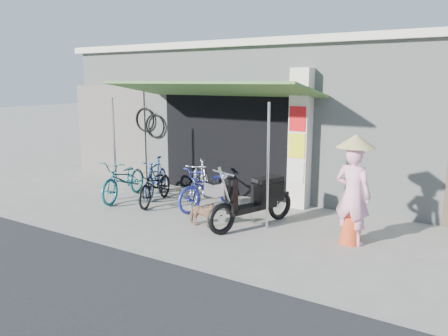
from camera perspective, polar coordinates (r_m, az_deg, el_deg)
The scene contains 13 objects.
ground at distance 8.17m, azimuth -2.51°, elevation -8.23°, with size 80.00×80.00×0.00m, color gray.
bicycle_shop at distance 12.28m, azimuth 10.93°, elevation 6.93°, with size 12.30×5.30×3.66m.
shop_pillar at distance 9.55m, azimuth 9.98°, elevation 3.74°, with size 0.42×0.44×3.00m.
awning at distance 9.55m, azimuth -1.65°, elevation 10.02°, with size 4.60×1.88×2.72m.
neighbour_left at distance 13.01m, azimuth -14.54°, elevation 4.65°, with size 2.60×0.06×2.60m, color #6B665B.
bike_teal at distance 10.44m, azimuth -12.90°, elevation -1.45°, with size 0.63×1.80×0.95m, color #176168.
bike_blue at distance 10.56m, azimuth -8.89°, elevation -1.19°, with size 0.44×1.55×0.93m, color navy.
bike_black at distance 9.95m, azimuth -8.93°, elevation -2.21°, with size 0.56×1.62×0.85m, color black.
bike_silver at distance 9.87m, azimuth -3.17°, elevation -1.80°, with size 0.46×1.65×0.99m, color silver.
bike_navy at distance 9.43m, azimuth -1.79°, elevation -2.56°, with size 0.62×1.78×0.94m, color #222D9F.
street_dog at distance 8.32m, azimuth -2.94°, elevation -6.04°, with size 0.27×0.60×0.50m, color #9F8354.
moped at distance 8.29m, azimuth 3.99°, elevation -4.12°, with size 0.94×1.96×1.16m.
nun at distance 7.62m, azimuth 16.50°, elevation -2.90°, with size 0.68×0.64×1.88m.
Camera 1 is at (4.33, -6.36, 2.73)m, focal length 35.00 mm.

